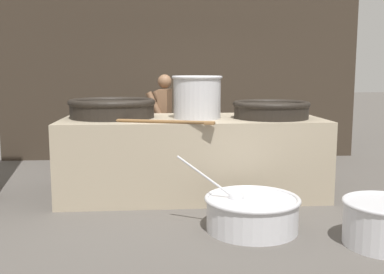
% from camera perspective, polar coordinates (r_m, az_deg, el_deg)
% --- Properties ---
extents(ground_plane, '(60.00, 60.00, 0.00)m').
position_cam_1_polar(ground_plane, '(6.14, -0.00, -7.15)').
color(ground_plane, '#56514C').
extents(back_wall, '(6.70, 0.24, 4.43)m').
position_cam_1_polar(back_wall, '(8.58, -1.43, 12.12)').
color(back_wall, '#382D23').
rests_on(back_wall, ground_plane).
extents(hearth_platform, '(3.40, 1.43, 1.03)m').
position_cam_1_polar(hearth_platform, '(6.03, -0.00, -2.42)').
color(hearth_platform, tan).
rests_on(hearth_platform, ground_plane).
extents(giant_wok_near, '(1.15, 1.15, 0.25)m').
position_cam_1_polar(giant_wok_near, '(6.05, -10.09, 3.71)').
color(giant_wok_near, black).
rests_on(giant_wok_near, hearth_platform).
extents(giant_wok_far, '(1.00, 1.00, 0.22)m').
position_cam_1_polar(giant_wok_far, '(5.98, 10.01, 3.53)').
color(giant_wok_far, black).
rests_on(giant_wok_far, hearth_platform).
extents(stock_pot, '(0.66, 0.66, 0.56)m').
position_cam_1_polar(stock_pot, '(5.87, 0.65, 5.21)').
color(stock_pot, '#B7B7BC').
rests_on(stock_pot, hearth_platform).
extents(stirring_paddle, '(1.17, 0.44, 0.04)m').
position_cam_1_polar(stirring_paddle, '(5.31, -2.90, 1.94)').
color(stirring_paddle, brown).
rests_on(stirring_paddle, hearth_platform).
extents(cook, '(0.43, 0.62, 1.60)m').
position_cam_1_polar(cook, '(7.21, -3.52, 2.12)').
color(cook, brown).
rests_on(cook, ground_plane).
extents(prep_bowl_vegetables, '(1.27, 0.99, 0.77)m').
position_cam_1_polar(prep_bowl_vegetables, '(4.76, 7.60, -9.33)').
color(prep_bowl_vegetables, silver).
rests_on(prep_bowl_vegetables, ground_plane).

